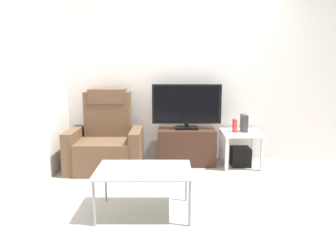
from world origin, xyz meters
The scene contains 12 objects.
ground_plane centered at (0.00, 0.00, 0.00)m, with size 6.40×6.40×0.00m, color #9E998E.
wall_back centered at (0.00, 1.13, 1.30)m, with size 6.40×0.06×2.60m, color silver.
wall_side centered at (-1.88, 0.00, 1.30)m, with size 0.06×4.48×2.60m, color silver.
tv_stand centered at (-0.10, 0.85, 0.26)m, with size 0.81×0.43×0.51m.
television centered at (-0.10, 0.87, 0.84)m, with size 0.97×0.20×0.63m.
recliner_armchair centered at (-1.21, 0.64, 0.37)m, with size 0.98×0.78×1.08m.
side_table centered at (0.66, 0.76, 0.41)m, with size 0.54×0.54×0.49m.
subwoofer_box centered at (0.66, 0.76, 0.13)m, with size 0.26×0.26×0.26m, color black.
book_upright centered at (0.56, 0.74, 0.58)m, with size 0.04×0.13×0.18m, color red.
game_console centered at (0.69, 0.77, 0.61)m, with size 0.07×0.20×0.24m, color #333338.
coffee_table centered at (-0.60, -0.71, 0.41)m, with size 0.90×0.60×0.44m.
cell_phone centered at (-0.55, -0.76, 0.44)m, with size 0.07×0.15×0.01m, color #B7B7BC.
Camera 1 is at (-0.37, -3.63, 1.41)m, focal length 34.45 mm.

